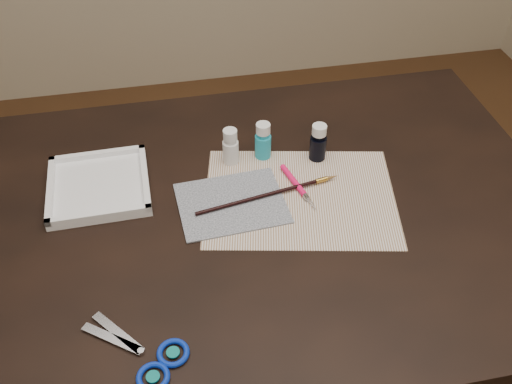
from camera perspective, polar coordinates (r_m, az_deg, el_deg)
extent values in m
cube|color=black|center=(1.48, 0.00, -12.19)|extent=(1.30, 0.90, 0.75)
cube|color=silver|center=(1.22, 4.42, -0.46)|extent=(0.46, 0.38, 0.00)
cube|color=black|center=(1.20, -2.46, -1.12)|extent=(0.23, 0.19, 0.00)
cylinder|color=white|center=(1.28, -2.56, 4.58)|extent=(0.05, 0.05, 0.09)
cylinder|color=#1EA1BC|center=(1.29, 0.70, 5.16)|extent=(0.05, 0.05, 0.09)
cylinder|color=black|center=(1.30, 6.24, 4.96)|extent=(0.04, 0.04, 0.09)
cube|color=white|center=(1.27, -15.45, 0.67)|extent=(0.22, 0.22, 0.03)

